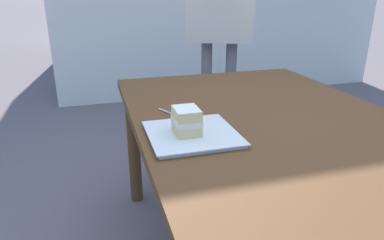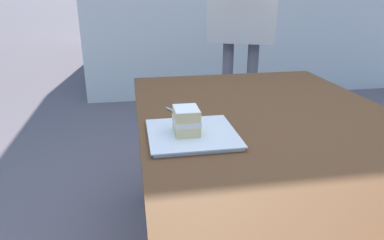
% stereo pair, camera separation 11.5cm
% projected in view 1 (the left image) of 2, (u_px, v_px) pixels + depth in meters
% --- Properties ---
extents(patio_table, '(1.65, 1.02, 0.73)m').
position_uv_depth(patio_table, '(276.00, 143.00, 1.31)').
color(patio_table, brown).
rests_on(patio_table, ground).
extents(dessert_plate, '(0.29, 0.29, 0.02)m').
position_uv_depth(dessert_plate, '(192.00, 134.00, 1.17)').
color(dessert_plate, white).
rests_on(dessert_plate, patio_table).
extents(cake_slice, '(0.10, 0.09, 0.09)m').
position_uv_depth(cake_slice, '(187.00, 121.00, 1.14)').
color(cake_slice, '#EAD18C').
rests_on(cake_slice, dessert_plate).
extents(dessert_fork, '(0.16, 0.09, 0.01)m').
position_uv_depth(dessert_fork, '(174.00, 115.00, 1.36)').
color(dessert_fork, silver).
rests_on(dessert_fork, patio_table).
extents(diner_person, '(0.63, 0.49, 1.66)m').
position_uv_depth(diner_person, '(220.00, 1.00, 2.35)').
color(diner_person, slate).
rests_on(diner_person, ground).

